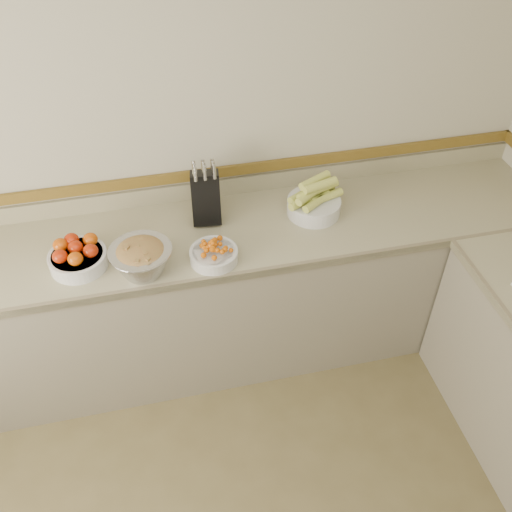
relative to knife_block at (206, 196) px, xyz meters
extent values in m
plane|color=#AEA990|center=(-0.19, 0.20, 0.26)|extent=(4.00, 0.00, 4.00)
cube|color=gray|center=(-0.19, -0.12, -0.16)|extent=(4.00, 0.65, 0.04)
cube|color=slate|center=(-0.19, -0.12, -0.61)|extent=(4.00, 0.63, 0.86)
cube|color=#71664C|center=(-0.19, -0.44, -0.16)|extent=(4.00, 0.02, 0.04)
cube|color=gray|center=(-0.19, 0.19, -0.09)|extent=(4.00, 0.02, 0.10)
cube|color=brown|center=(-0.19, 0.19, 0.01)|extent=(4.00, 0.02, 0.06)
cube|color=black|center=(0.00, 0.00, -0.01)|extent=(0.16, 0.19, 0.29)
cylinder|color=silver|center=(-0.05, -0.03, 0.16)|extent=(0.02, 0.04, 0.07)
cylinder|color=silver|center=(0.00, -0.03, 0.16)|extent=(0.02, 0.04, 0.07)
cylinder|color=silver|center=(0.05, -0.03, 0.16)|extent=(0.02, 0.04, 0.07)
cylinder|color=silver|center=(-0.05, 0.00, 0.16)|extent=(0.02, 0.04, 0.07)
cylinder|color=silver|center=(0.00, 0.00, 0.16)|extent=(0.02, 0.04, 0.07)
cylinder|color=silver|center=(0.05, 0.00, 0.16)|extent=(0.02, 0.04, 0.07)
cylinder|color=silver|center=(-0.05, 0.03, 0.16)|extent=(0.02, 0.04, 0.07)
cylinder|color=silver|center=(0.00, 0.03, 0.16)|extent=(0.02, 0.04, 0.07)
cylinder|color=silver|center=(0.05, 0.03, 0.16)|extent=(0.02, 0.04, 0.07)
cylinder|color=silver|center=(-0.65, -0.22, -0.10)|extent=(0.27, 0.27, 0.07)
torus|color=silver|center=(-0.65, -0.22, -0.07)|extent=(0.27, 0.27, 0.01)
cylinder|color=white|center=(-0.65, -0.22, -0.07)|extent=(0.24, 0.24, 0.01)
ellipsoid|color=#A32006|center=(-0.72, -0.26, -0.04)|extent=(0.07, 0.07, 0.06)
ellipsoid|color=#B24306|center=(-0.65, -0.29, -0.04)|extent=(0.07, 0.07, 0.06)
ellipsoid|color=#A32006|center=(-0.58, -0.25, -0.04)|extent=(0.07, 0.07, 0.06)
ellipsoid|color=#B24306|center=(-0.72, -0.17, -0.04)|extent=(0.07, 0.07, 0.06)
ellipsoid|color=#A32006|center=(-0.65, -0.21, -0.04)|extent=(0.07, 0.07, 0.06)
ellipsoid|color=#B24306|center=(-0.58, -0.17, -0.04)|extent=(0.07, 0.07, 0.06)
ellipsoid|color=#A32006|center=(-0.67, -0.15, -0.04)|extent=(0.07, 0.07, 0.06)
cylinder|color=silver|center=(-0.02, -0.32, -0.11)|extent=(0.23, 0.23, 0.06)
torus|color=silver|center=(-0.02, -0.32, -0.09)|extent=(0.23, 0.23, 0.01)
cylinder|color=white|center=(-0.02, -0.32, -0.09)|extent=(0.20, 0.20, 0.01)
sphere|color=#B95106|center=(-0.07, -0.31, -0.06)|extent=(0.02, 0.02, 0.02)
sphere|color=#B95106|center=(-0.05, -0.36, -0.05)|extent=(0.02, 0.02, 0.02)
sphere|color=#B95106|center=(-0.07, -0.28, -0.06)|extent=(0.02, 0.02, 0.02)
sphere|color=#B95106|center=(-0.03, -0.31, -0.04)|extent=(0.02, 0.02, 0.02)
sphere|color=#B95106|center=(0.03, -0.35, -0.05)|extent=(0.02, 0.02, 0.02)
sphere|color=#B95106|center=(-0.01, -0.31, -0.04)|extent=(0.02, 0.02, 0.02)
sphere|color=#B95106|center=(-0.01, -0.27, -0.05)|extent=(0.02, 0.02, 0.02)
sphere|color=#B95106|center=(-0.05, -0.31, -0.05)|extent=(0.02, 0.02, 0.02)
sphere|color=#B95106|center=(-0.03, -0.36, -0.04)|extent=(0.02, 0.02, 0.02)
sphere|color=#B95106|center=(0.04, -0.33, -0.06)|extent=(0.02, 0.02, 0.02)
sphere|color=#B95106|center=(-0.09, -0.36, -0.06)|extent=(0.02, 0.02, 0.02)
sphere|color=#B95106|center=(-0.01, -0.30, -0.05)|extent=(0.02, 0.02, 0.02)
sphere|color=#B95106|center=(0.03, -0.36, -0.05)|extent=(0.02, 0.02, 0.02)
sphere|color=#B95106|center=(0.02, -0.39, -0.06)|extent=(0.02, 0.02, 0.02)
sphere|color=#B95106|center=(0.04, -0.30, -0.06)|extent=(0.02, 0.02, 0.02)
sphere|color=#B95106|center=(0.01, -0.33, -0.05)|extent=(0.02, 0.02, 0.02)
sphere|color=#B95106|center=(-0.02, -0.32, -0.04)|extent=(0.02, 0.02, 0.02)
sphere|color=#B95106|center=(-0.05, -0.37, -0.05)|extent=(0.02, 0.02, 0.02)
sphere|color=#B95106|center=(-0.07, -0.32, -0.06)|extent=(0.02, 0.02, 0.02)
sphere|color=#B95106|center=(0.01, -0.31, -0.04)|extent=(0.02, 0.02, 0.02)
sphere|color=#B95106|center=(-0.03, -0.40, -0.06)|extent=(0.02, 0.02, 0.02)
sphere|color=#B95106|center=(0.00, -0.37, -0.05)|extent=(0.02, 0.02, 0.02)
sphere|color=#B95106|center=(-0.03, -0.30, -0.04)|extent=(0.02, 0.02, 0.02)
sphere|color=#B95106|center=(-0.08, -0.33, -0.05)|extent=(0.02, 0.02, 0.02)
sphere|color=#B95106|center=(-0.01, -0.29, -0.05)|extent=(0.02, 0.02, 0.02)
sphere|color=#B95106|center=(-0.09, -0.34, -0.06)|extent=(0.02, 0.02, 0.02)
sphere|color=#B95106|center=(-0.06, -0.35, -0.05)|extent=(0.02, 0.02, 0.02)
sphere|color=#B95106|center=(-0.02, -0.31, -0.04)|extent=(0.02, 0.02, 0.02)
sphere|color=#B95106|center=(-0.02, -0.31, -0.03)|extent=(0.02, 0.02, 0.02)
sphere|color=#B95106|center=(-0.04, -0.30, -0.04)|extent=(0.02, 0.02, 0.02)
cylinder|color=silver|center=(0.55, -0.08, -0.10)|extent=(0.28, 0.28, 0.08)
torus|color=silver|center=(0.55, -0.08, -0.06)|extent=(0.28, 0.28, 0.01)
cylinder|color=#BDC451|center=(0.49, -0.10, -0.04)|extent=(0.19, 0.12, 0.04)
cylinder|color=#BDC451|center=(0.55, -0.12, -0.04)|extent=(0.18, 0.14, 0.04)
cylinder|color=#BDC451|center=(0.61, -0.09, -0.04)|extent=(0.19, 0.10, 0.04)
cylinder|color=#BDC451|center=(0.50, -0.04, -0.04)|extent=(0.18, 0.13, 0.04)
cylinder|color=#BDC451|center=(0.58, -0.03, -0.04)|extent=(0.19, 0.09, 0.04)
cylinder|color=#BDC451|center=(0.53, -0.08, 0.00)|extent=(0.18, 0.14, 0.04)
cylinder|color=#BDC451|center=(0.59, -0.07, 0.00)|extent=(0.19, 0.11, 0.04)
cylinder|color=#BDC451|center=(0.56, -0.05, 0.04)|extent=(0.19, 0.12, 0.04)
cylinder|color=#BDC451|center=(0.51, -0.11, 0.00)|extent=(0.18, 0.15, 0.04)
cylinder|color=#BDC451|center=(0.57, -0.10, 0.04)|extent=(0.19, 0.09, 0.04)
cylinder|color=#B2B2BA|center=(-0.36, -0.33, -0.07)|extent=(0.29, 0.29, 0.14)
torus|color=#B2B2BA|center=(-0.36, -0.33, -0.01)|extent=(0.29, 0.29, 0.01)
ellipsoid|color=maroon|center=(-0.36, -0.33, -0.02)|extent=(0.24, 0.24, 0.08)
cube|color=maroon|center=(-0.34, -0.28, 0.00)|extent=(0.03, 0.03, 0.02)
cube|color=#659D4C|center=(-0.36, -0.33, 0.00)|extent=(0.02, 0.02, 0.02)
cube|color=maroon|center=(-0.32, -0.34, 0.00)|extent=(0.02, 0.02, 0.02)
cube|color=#659D4C|center=(-0.38, -0.26, 0.00)|extent=(0.02, 0.02, 0.02)
cube|color=maroon|center=(-0.33, -0.38, 0.01)|extent=(0.02, 0.02, 0.02)
cube|color=#659D4C|center=(-0.37, -0.41, 0.00)|extent=(0.03, 0.03, 0.02)
cube|color=maroon|center=(-0.42, -0.33, 0.01)|extent=(0.02, 0.02, 0.02)
cube|color=#659D4C|center=(-0.41, -0.33, 0.02)|extent=(0.03, 0.03, 0.02)
cube|color=maroon|center=(-0.35, -0.28, 0.00)|extent=(0.03, 0.03, 0.02)
cube|color=#659D4C|center=(-0.37, -0.35, 0.00)|extent=(0.02, 0.02, 0.02)
cube|color=maroon|center=(-0.36, -0.32, 0.01)|extent=(0.02, 0.02, 0.02)
cube|color=#659D4C|center=(-0.33, -0.41, 0.00)|extent=(0.03, 0.03, 0.02)
cube|color=maroon|center=(-0.35, -0.33, 0.00)|extent=(0.03, 0.03, 0.02)
cube|color=#659D4C|center=(-0.33, -0.30, 0.00)|extent=(0.03, 0.03, 0.02)
camera|label=1|loc=(-0.28, -2.33, 1.70)|focal=40.00mm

